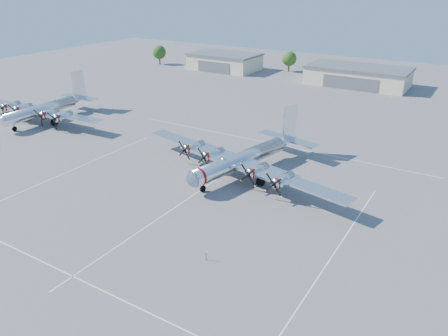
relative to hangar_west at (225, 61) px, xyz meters
The scene contains 9 objects.
ground 93.54m from the hangar_west, 61.23° to the right, with size 260.00×260.00×0.00m, color #535355.
parking_lines 95.08m from the hangar_west, 61.74° to the right, with size 60.00×50.08×0.01m.
hangar_west is the anchor object (origin of this frame).
hangar_center 45.00m from the hangar_west, ahead, with size 28.60×14.60×5.40m.
tree_far_west 25.36m from the hangar_west, behind, with size 4.80×4.80×6.64m.
tree_west 21.61m from the hangar_west, 21.89° to the left, with size 4.80×4.80×6.64m.
main_bomber_b29 85.87m from the hangar_west, 56.34° to the right, with size 39.46×26.99×8.73m, color silver, non-canonical shape.
bomber_west 69.86m from the hangar_west, 92.35° to the right, with size 34.40×24.36×9.09m, color silver, non-canonical shape.
info_placard 109.26m from the hangar_west, 59.59° to the right, with size 0.58×0.21×1.13m.
Camera 1 is at (33.06, -45.50, 28.77)m, focal length 35.00 mm.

